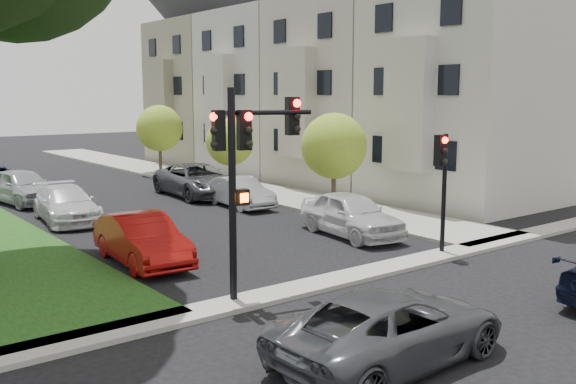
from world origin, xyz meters
TOP-DOWN VIEW (x-y plane):
  - ground at (0.00, 0.00)m, footprint 140.00×140.00m
  - sidewalk_right at (6.75, 24.00)m, footprint 3.50×44.00m
  - sidewalk_cross at (0.00, 2.00)m, footprint 60.00×1.00m
  - house_a at (12.45, 8.00)m, footprint 7.70×7.55m
  - house_b at (12.45, 15.50)m, footprint 7.70×7.55m
  - house_c at (12.45, 23.00)m, footprint 7.70×7.55m
  - house_d at (12.45, 30.50)m, footprint 7.70×7.55m
  - small_tree_a at (6.20, 9.86)m, footprint 2.79×2.79m
  - small_tree_b at (6.20, 17.98)m, footprint 2.49×2.49m
  - small_tree_c at (6.20, 26.02)m, footprint 2.86×2.86m
  - traffic_signal_main at (-3.40, 2.23)m, footprint 2.50×0.73m
  - traffic_signal_secondary at (3.76, 2.19)m, footprint 0.48×0.39m
  - car_cross_near at (-3.34, -2.43)m, footprint 5.05×2.51m
  - car_parked_0 at (3.47, 5.87)m, footprint 2.47×4.79m
  - car_parked_1 at (3.62, 13.13)m, footprint 1.64×4.11m
  - car_parked_2 at (3.64, 16.95)m, footprint 3.02×5.87m
  - car_parked_5 at (-3.95, 6.91)m, footprint 1.86×4.54m
  - car_parked_6 at (-3.56, 14.58)m, footprint 2.49×4.96m
  - car_parked_7 at (-3.76, 19.86)m, footprint 2.62×4.95m

SIDE VIEW (x-z plane):
  - ground at x=0.00m, z-range 0.00..0.00m
  - sidewalk_right at x=6.75m, z-range 0.00..0.12m
  - sidewalk_cross at x=0.00m, z-range 0.00..0.12m
  - car_parked_1 at x=3.62m, z-range 0.00..1.33m
  - car_cross_near at x=-3.34m, z-range 0.00..1.38m
  - car_parked_6 at x=-3.56m, z-range 0.00..1.38m
  - car_parked_5 at x=-3.95m, z-range 0.00..1.47m
  - car_parked_0 at x=3.47m, z-range 0.00..1.56m
  - car_parked_2 at x=3.64m, z-range 0.00..1.58m
  - car_parked_7 at x=-3.76m, z-range 0.00..1.60m
  - small_tree_b at x=6.20m, z-range 0.62..4.35m
  - traffic_signal_secondary at x=3.76m, z-range 0.74..4.50m
  - small_tree_a at x=6.20m, z-range 0.69..4.87m
  - small_tree_c at x=6.20m, z-range 0.71..5.00m
  - traffic_signal_main at x=-3.40m, z-range 0.97..6.07m
  - house_a at x=12.45m, z-range -1.05..14.92m
  - house_b at x=12.45m, z-range -1.05..14.92m
  - house_c at x=12.45m, z-range -1.05..14.92m
  - house_d at x=12.45m, z-range -1.05..14.92m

